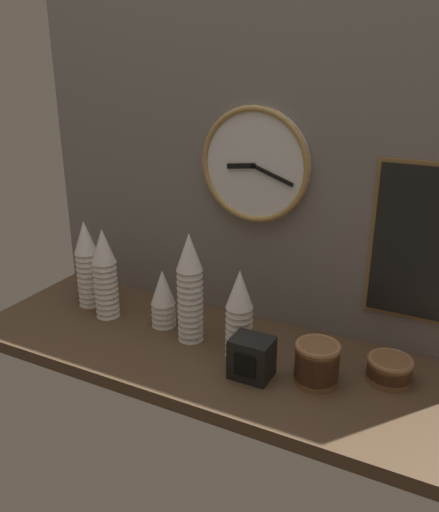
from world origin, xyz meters
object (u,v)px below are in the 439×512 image
at_px(cup_stack_far_left, 87,263).
at_px(bowl_stack_right, 317,362).
at_px(wall_clock, 254,165).
at_px(napkin_dispenser, 252,358).
at_px(cup_stack_left, 105,273).
at_px(cup_stack_center, 190,288).
at_px(cup_stack_center_right, 239,314).
at_px(cup_stack_center_left, 163,298).
at_px(bowl_stack_far_right, 390,369).

xyz_separation_m(cup_stack_far_left, bowl_stack_right, (0.87, -0.09, -0.09)).
xyz_separation_m(wall_clock, napkin_dispenser, (0.15, -0.32, -0.46)).
xyz_separation_m(cup_stack_left, cup_stack_far_left, (-0.11, 0.04, 0.00)).
height_order(cup_stack_far_left, napkin_dispenser, cup_stack_far_left).
relative_size(cup_stack_center, cup_stack_center_right, 1.28).
height_order(cup_stack_center, napkin_dispenser, cup_stack_center).
bearing_deg(bowl_stack_right, wall_clock, 139.93).
height_order(cup_stack_center_left, cup_stack_left, cup_stack_left).
bearing_deg(bowl_stack_far_right, wall_clock, 161.28).
height_order(bowl_stack_far_right, bowl_stack_right, bowl_stack_right).
bearing_deg(cup_stack_left, cup_stack_center_left, 8.47).
height_order(cup_stack_center, wall_clock, wall_clock).
xyz_separation_m(cup_stack_center, cup_stack_left, (-0.33, 0.01, -0.02)).
bearing_deg(cup_stack_far_left, cup_stack_center, -6.12).
bearing_deg(cup_stack_left, wall_clock, 25.82).
distance_m(cup_stack_center_left, bowl_stack_right, 0.56).
distance_m(cup_stack_left, napkin_dispenser, 0.61).
height_order(cup_stack_center, cup_stack_far_left, cup_stack_center).
bearing_deg(cup_stack_far_left, cup_stack_center_right, -6.29).
distance_m(bowl_stack_far_right, wall_clock, 0.71).
relative_size(bowl_stack_right, wall_clock, 0.34).
bearing_deg(cup_stack_center, wall_clock, 63.57).
bearing_deg(bowl_stack_right, cup_stack_left, 176.04).
bearing_deg(cup_stack_center_left, cup_stack_center_right, -10.83).
distance_m(bowl_stack_far_right, napkin_dispenser, 0.38).
relative_size(cup_stack_left, bowl_stack_right, 2.52).
bearing_deg(napkin_dispenser, bowl_stack_far_right, 24.28).
bearing_deg(bowl_stack_far_right, cup_stack_left, -177.15).
relative_size(cup_stack_center, napkin_dispenser, 2.98).
xyz_separation_m(cup_stack_center, cup_stack_center_right, (0.17, -0.02, -0.04)).
relative_size(bowl_stack_right, napkin_dispenser, 1.05).
height_order(cup_stack_far_left, wall_clock, wall_clock).
relative_size(cup_stack_far_left, cup_stack_center_right, 1.14).
bearing_deg(wall_clock, cup_stack_far_left, -162.73).
xyz_separation_m(cup_stack_center, bowl_stack_far_right, (0.60, 0.05, -0.14)).
height_order(cup_stack_center, bowl_stack_right, cup_stack_center).
bearing_deg(bowl_stack_far_right, bowl_stack_right, -150.82).
bearing_deg(napkin_dispenser, cup_stack_center_right, 134.29).
distance_m(cup_stack_center, wall_clock, 0.42).
relative_size(wall_clock, napkin_dispenser, 3.05).
relative_size(cup_stack_center_right, bowl_stack_far_right, 2.20).
bearing_deg(cup_stack_far_left, cup_stack_left, -20.52).
bearing_deg(bowl_stack_right, cup_stack_center, 173.75).
xyz_separation_m(cup_stack_center_right, napkin_dispenser, (0.08, -0.08, -0.08)).
relative_size(cup_stack_far_left, bowl_stack_right, 2.52).
bearing_deg(cup_stack_center_left, bowl_stack_right, -8.61).
bearing_deg(cup_stack_center_left, cup_stack_left, -171.53).
xyz_separation_m(cup_stack_far_left, wall_clock, (0.55, 0.17, 0.37)).
distance_m(cup_stack_center_left, napkin_dispenser, 0.41).
bearing_deg(cup_stack_far_left, cup_stack_center_left, -1.94).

